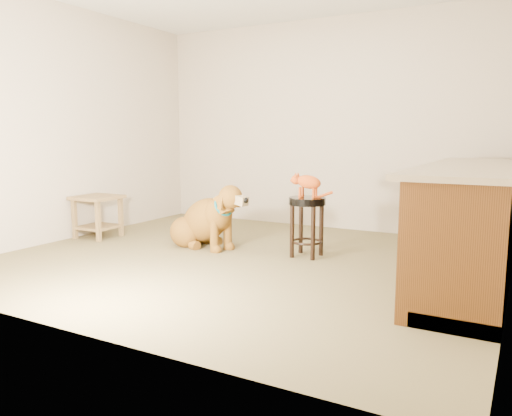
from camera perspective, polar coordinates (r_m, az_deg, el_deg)
The scene contains 8 objects.
floor at distance 4.75m, azimuth -1.52°, elevation -5.97°, with size 4.50×4.00×0.01m, color brown.
room_shell at distance 4.63m, azimuth -1.60°, elevation 14.56°, with size 4.54×4.04×2.62m.
cabinet_run at distance 4.35m, azimuth 23.35°, elevation -2.07°, with size 0.70×2.56×0.94m.
padded_stool at distance 4.84m, azimuth 5.85°, elevation -0.77°, with size 0.35×0.35×0.58m.
wood_stool at distance 5.77m, azimuth 21.54°, elevation -0.30°, with size 0.41×0.41×0.70m.
side_table at distance 6.01m, azimuth -17.65°, elevation -0.23°, with size 0.48×0.48×0.48m.
golden_retriever at distance 5.26m, azimuth -5.71°, elevation -1.56°, with size 1.12×0.65×0.73m.
tabby_kitten at distance 4.80m, azimuth 5.80°, elevation 2.90°, with size 0.42×0.15×0.26m.
Camera 1 is at (2.33, -3.97, 1.17)m, focal length 35.00 mm.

